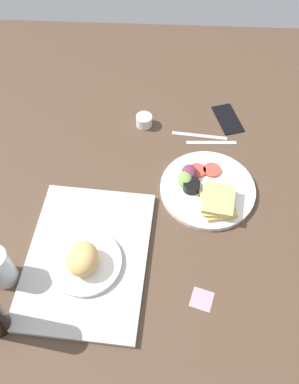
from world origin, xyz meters
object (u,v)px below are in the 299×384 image
(serving_tray, at_px, (87,257))
(bread_plate_near, at_px, (84,260))
(sticky_note, at_px, (202,299))
(fork, at_px, (211,142))
(plate_with_salad, at_px, (207,189))
(espresso_cup, at_px, (144,121))
(cell_phone, at_px, (228,119))
(knife, at_px, (199,135))

(serving_tray, bearing_deg, bread_plate_near, 177.70)
(serving_tray, xyz_separation_m, sticky_note, (-0.10, -0.32, -0.01))
(serving_tray, relative_size, fork, 2.65)
(plate_with_salad, bearing_deg, fork, -6.65)
(espresso_cup, bearing_deg, plate_with_salad, -143.23)
(sticky_note, bearing_deg, espresso_cup, 16.75)
(plate_with_salad, height_order, fork, plate_with_salad)
(serving_tray, distance_m, fork, 0.58)
(serving_tray, distance_m, cell_phone, 0.71)
(serving_tray, bearing_deg, sticky_note, -107.95)
(serving_tray, bearing_deg, espresso_cup, -13.67)
(serving_tray, xyz_separation_m, cell_phone, (0.57, -0.42, -0.00))
(serving_tray, relative_size, plate_with_salad, 1.52)
(plate_with_salad, relative_size, knife, 1.55)
(knife, bearing_deg, fork, 148.66)
(fork, bearing_deg, sticky_note, 82.57)
(serving_tray, height_order, plate_with_salad, plate_with_salad)
(serving_tray, distance_m, espresso_cup, 0.54)
(knife, bearing_deg, sticky_note, 95.03)
(plate_with_salad, relative_size, espresso_cup, 5.28)
(fork, bearing_deg, serving_tray, 48.49)
(knife, bearing_deg, bread_plate_near, 63.11)
(serving_tray, height_order, bread_plate_near, bread_plate_near)
(sticky_note, bearing_deg, bread_plate_near, 76.65)
(bread_plate_near, height_order, plate_with_salad, bread_plate_near)
(plate_with_salad, height_order, knife, plate_with_salad)
(bread_plate_near, distance_m, fork, 0.60)
(serving_tray, relative_size, sticky_note, 8.04)
(fork, height_order, sticky_note, fork)
(sticky_note, bearing_deg, fork, -4.66)
(plate_with_salad, height_order, cell_phone, plate_with_salad)
(plate_with_salad, xyz_separation_m, cell_phone, (0.32, -0.09, -0.01))
(sticky_note, bearing_deg, cell_phone, -9.09)
(bread_plate_near, bearing_deg, plate_with_salad, -51.29)
(serving_tray, distance_m, sticky_note, 0.33)
(knife, height_order, sticky_note, knife)
(bread_plate_near, relative_size, espresso_cup, 3.54)
(knife, bearing_deg, serving_tray, 61.76)
(fork, xyz_separation_m, sticky_note, (-0.55, 0.05, -0.00))
(serving_tray, xyz_separation_m, fork, (0.45, -0.36, -0.01))
(cell_phone, xyz_separation_m, sticky_note, (-0.67, 0.11, -0.00))
(knife, distance_m, sticky_note, 0.58)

